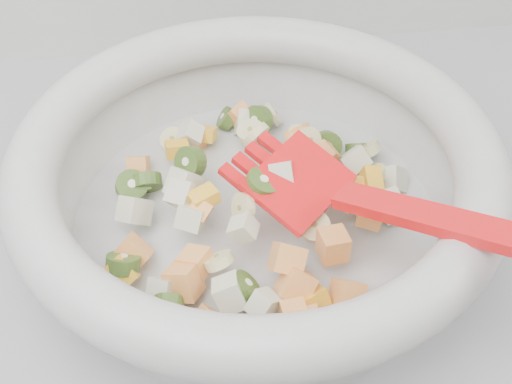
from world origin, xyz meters
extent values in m
cylinder|color=beige|center=(-0.08, 1.44, 0.91)|extent=(0.31, 0.31, 0.02)
torus|color=beige|center=(-0.08, 1.44, 0.98)|extent=(0.38, 0.38, 0.04)
cylinder|color=beige|center=(-0.04, 1.48, 0.95)|extent=(0.03, 0.03, 0.02)
cylinder|color=beige|center=(-0.14, 1.54, 0.93)|extent=(0.03, 0.03, 0.02)
cylinder|color=beige|center=(-0.07, 1.51, 0.95)|extent=(0.03, 0.03, 0.04)
cylinder|color=beige|center=(-0.11, 1.35, 0.94)|extent=(0.03, 0.03, 0.02)
cylinder|color=beige|center=(0.01, 1.42, 0.94)|extent=(0.03, 0.02, 0.03)
cylinder|color=beige|center=(-0.02, 1.50, 0.95)|extent=(0.03, 0.03, 0.03)
cylinder|color=beige|center=(-0.05, 1.46, 0.96)|extent=(0.04, 0.02, 0.04)
cylinder|color=beige|center=(0.03, 1.50, 0.93)|extent=(0.03, 0.03, 0.03)
cylinder|color=beige|center=(-0.04, 1.40, 0.95)|extent=(0.03, 0.03, 0.02)
cylinder|color=beige|center=(-0.07, 1.53, 0.94)|extent=(0.04, 0.04, 0.01)
cylinder|color=beige|center=(-0.03, 1.52, 0.93)|extent=(0.03, 0.03, 0.02)
cylinder|color=beige|center=(0.01, 1.44, 0.94)|extent=(0.03, 0.03, 0.02)
cylinder|color=beige|center=(0.03, 1.47, 0.93)|extent=(0.04, 0.04, 0.02)
cylinder|color=beige|center=(-0.09, 1.41, 0.96)|extent=(0.02, 0.03, 0.03)
cylinder|color=beige|center=(-0.04, 1.56, 0.93)|extent=(0.02, 0.03, 0.03)
cylinder|color=beige|center=(-0.03, 1.51, 0.94)|extent=(0.03, 0.03, 0.03)
cylinder|color=beige|center=(-0.04, 1.49, 0.95)|extent=(0.04, 0.03, 0.03)
cylinder|color=beige|center=(-0.11, 1.38, 0.94)|extent=(0.03, 0.03, 0.02)
cube|color=#F9A24E|center=(-0.08, 1.56, 0.93)|extent=(0.03, 0.03, 0.03)
cube|color=#F9A24E|center=(-0.06, 1.35, 0.94)|extent=(0.03, 0.03, 0.04)
cube|color=#F9A24E|center=(-0.12, 1.33, 0.93)|extent=(0.03, 0.03, 0.03)
cube|color=#F9A24E|center=(0.01, 1.41, 0.94)|extent=(0.03, 0.03, 0.02)
cube|color=#F9A24E|center=(-0.06, 1.37, 0.95)|extent=(0.03, 0.03, 0.04)
cube|color=#F9A24E|center=(-0.12, 1.42, 0.95)|extent=(0.02, 0.03, 0.03)
cube|color=#F9A24E|center=(-0.03, 1.38, 0.95)|extent=(0.02, 0.02, 0.02)
cube|color=#F9A24E|center=(-0.13, 1.38, 0.94)|extent=(0.03, 0.03, 0.02)
cube|color=#F9A24E|center=(-0.06, 1.33, 0.93)|extent=(0.02, 0.02, 0.02)
cube|color=#F9A24E|center=(-0.17, 1.51, 0.93)|extent=(0.02, 0.03, 0.03)
cube|color=#F9A24E|center=(-0.02, 1.34, 0.93)|extent=(0.03, 0.03, 0.04)
cube|color=#F9A24E|center=(-0.03, 1.51, 0.94)|extent=(0.03, 0.03, 0.03)
cube|color=#F9A24E|center=(-0.06, 1.33, 0.93)|extent=(0.02, 0.02, 0.02)
cube|color=#F9A24E|center=(-0.12, 1.54, 0.93)|extent=(0.03, 0.03, 0.02)
cube|color=#F9A24E|center=(-0.18, 1.40, 0.93)|extent=(0.04, 0.03, 0.04)
cube|color=#F9A24E|center=(-0.01, 1.49, 0.94)|extent=(0.03, 0.03, 0.03)
cube|color=#F9A24E|center=(-0.14, 1.37, 0.94)|extent=(0.03, 0.04, 0.03)
cube|color=#F9A24E|center=(0.00, 1.43, 0.94)|extent=(0.03, 0.02, 0.03)
cylinder|color=#6EA436|center=(0.03, 1.51, 0.92)|extent=(0.03, 0.03, 0.03)
cylinder|color=#6EA436|center=(-0.06, 1.54, 0.94)|extent=(0.03, 0.04, 0.04)
cylinder|color=#6EA436|center=(-0.15, 1.35, 0.93)|extent=(0.03, 0.02, 0.03)
cylinder|color=#6EA436|center=(-0.10, 1.35, 0.94)|extent=(0.03, 0.04, 0.03)
cylinder|color=#6EA436|center=(0.00, 1.51, 0.93)|extent=(0.04, 0.03, 0.04)
cylinder|color=#6EA436|center=(-0.18, 1.48, 0.93)|extent=(0.04, 0.03, 0.03)
cylinder|color=#6EA436|center=(-0.18, 1.39, 0.93)|extent=(0.03, 0.03, 0.03)
cylinder|color=#6EA436|center=(-0.16, 1.48, 0.93)|extent=(0.03, 0.02, 0.03)
cylinder|color=#6EA436|center=(-0.07, 1.43, 0.97)|extent=(0.04, 0.04, 0.02)
cylinder|color=#6EA436|center=(-0.13, 1.48, 0.95)|extent=(0.03, 0.03, 0.04)
cylinder|color=#6EA436|center=(-0.09, 1.56, 0.93)|extent=(0.02, 0.03, 0.03)
cube|color=beige|center=(-0.08, 1.34, 0.94)|extent=(0.03, 0.03, 0.03)
cube|color=beige|center=(-0.15, 1.36, 0.93)|extent=(0.03, 0.03, 0.03)
cube|color=beige|center=(0.04, 1.46, 0.92)|extent=(0.03, 0.03, 0.03)
cube|color=beige|center=(-0.17, 1.44, 0.94)|extent=(0.03, 0.03, 0.03)
cube|color=beige|center=(0.03, 1.43, 0.93)|extent=(0.02, 0.02, 0.03)
cube|color=beige|center=(-0.13, 1.42, 0.95)|extent=(0.03, 0.03, 0.03)
cube|color=beige|center=(-0.06, 1.44, 0.97)|extent=(0.02, 0.03, 0.03)
cube|color=beige|center=(-0.09, 1.40, 0.95)|extent=(0.03, 0.02, 0.02)
cube|color=beige|center=(-0.13, 1.44, 0.95)|extent=(0.03, 0.03, 0.03)
cube|color=beige|center=(-0.11, 1.35, 0.94)|extent=(0.03, 0.03, 0.03)
cube|color=beige|center=(-0.13, 1.46, 0.95)|extent=(0.04, 0.04, 0.03)
cube|color=beige|center=(0.02, 1.48, 0.93)|extent=(0.03, 0.03, 0.03)
cube|color=beige|center=(-0.12, 1.53, 0.94)|extent=(0.03, 0.02, 0.03)
cube|color=beige|center=(-0.07, 1.55, 0.93)|extent=(0.03, 0.03, 0.03)
cube|color=yellow|center=(0.02, 1.45, 0.94)|extent=(0.02, 0.03, 0.02)
cube|color=yellow|center=(0.00, 1.44, 0.94)|extent=(0.02, 0.03, 0.03)
cube|color=yellow|center=(-0.05, 1.34, 0.93)|extent=(0.03, 0.03, 0.02)
cube|color=yellow|center=(-0.11, 1.54, 0.93)|extent=(0.03, 0.03, 0.02)
cube|color=yellow|center=(-0.18, 1.38, 0.93)|extent=(0.03, 0.03, 0.03)
cube|color=yellow|center=(-0.14, 1.51, 0.94)|extent=(0.02, 0.02, 0.02)
cube|color=yellow|center=(-0.12, 1.43, 0.96)|extent=(0.03, 0.02, 0.01)
cube|color=red|center=(-0.04, 1.43, 0.97)|extent=(0.09, 0.09, 0.03)
cube|color=red|center=(-0.06, 1.47, 0.96)|extent=(0.03, 0.03, 0.02)
cube|color=red|center=(-0.07, 1.46, 0.96)|extent=(0.03, 0.03, 0.02)
cube|color=red|center=(-0.08, 1.45, 0.96)|extent=(0.03, 0.03, 0.02)
cube|color=red|center=(-0.09, 1.44, 0.96)|extent=(0.03, 0.03, 0.02)
cube|color=red|center=(0.05, 1.32, 1.01)|extent=(0.17, 0.17, 0.07)
camera|label=1|loc=(-0.13, 1.04, 1.34)|focal=50.00mm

